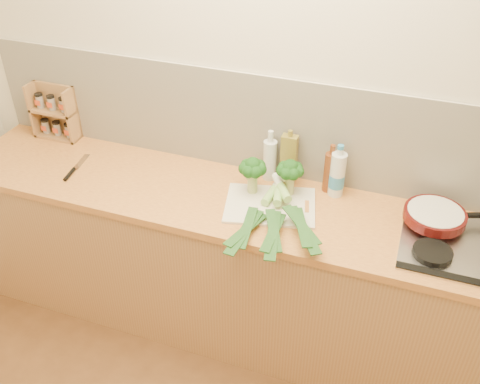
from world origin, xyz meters
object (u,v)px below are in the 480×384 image
at_px(gas_hob, 469,246).
at_px(chopping_board, 270,205).
at_px(skillet, 435,215).
at_px(spice_rack, 56,115).
at_px(chefs_knife, 72,171).

relative_size(gas_hob, chopping_board, 1.34).
bearing_deg(skillet, chopping_board, 167.65).
relative_size(gas_hob, skillet, 1.46).
relative_size(gas_hob, spice_rack, 1.80).
xyz_separation_m(chopping_board, spice_rack, (-1.38, 0.25, 0.13)).
height_order(gas_hob, spice_rack, spice_rack).
xyz_separation_m(gas_hob, chopping_board, (-0.91, -0.00, -0.01)).
height_order(gas_hob, skillet, skillet).
bearing_deg(spice_rack, gas_hob, -6.20).
bearing_deg(gas_hob, chefs_knife, -178.10).
distance_m(gas_hob, skillet, 0.20).
bearing_deg(spice_rack, skillet, -3.78).
xyz_separation_m(chopping_board, skillet, (0.76, 0.11, 0.06)).
bearing_deg(gas_hob, chopping_board, -179.99).
bearing_deg(spice_rack, chefs_knife, -46.73).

